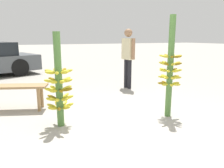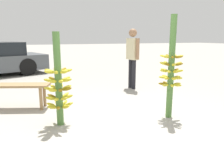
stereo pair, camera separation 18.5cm
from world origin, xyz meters
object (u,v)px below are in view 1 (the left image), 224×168
object	(u,v)px
banana_stalk_center	(170,68)
market_bench	(6,89)
banana_stalk_left	(59,85)
vendor_person	(128,53)

from	to	relation	value
banana_stalk_center	market_bench	world-z (taller)	banana_stalk_center
banana_stalk_center	market_bench	bearing A→B (deg)	148.34
banana_stalk_left	banana_stalk_center	xyz separation A→B (m)	(1.80, -0.38, 0.19)
vendor_person	market_bench	distance (m)	3.09
vendor_person	banana_stalk_center	bearing A→B (deg)	162.97
banana_stalk_left	banana_stalk_center	bearing A→B (deg)	-11.95
banana_stalk_center	market_bench	size ratio (longest dim) A/B	1.14
banana_stalk_center	market_bench	distance (m)	3.02
vendor_person	market_bench	world-z (taller)	vendor_person
banana_stalk_left	vendor_person	bearing A→B (deg)	39.13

